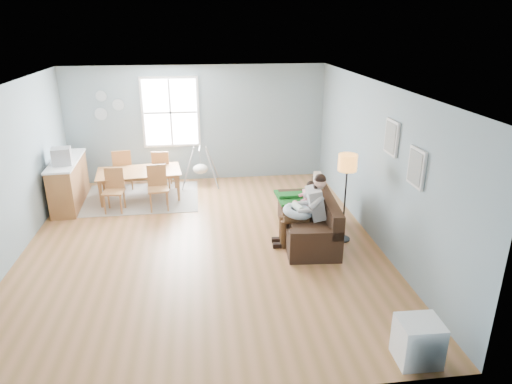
{
  "coord_description": "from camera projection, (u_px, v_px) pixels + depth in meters",
  "views": [
    {
      "loc": [
        0.03,
        -7.13,
        3.66
      ],
      "look_at": [
        0.91,
        -0.2,
        1.0
      ],
      "focal_mm": 32.0,
      "sensor_mm": 36.0,
      "label": 1
    }
  ],
  "objects": [
    {
      "name": "room",
      "position": [
        196.0,
        104.0,
        7.05
      ],
      "size": [
        8.4,
        9.4,
        3.9
      ],
      "color": "#9E6B38"
    },
    {
      "name": "window",
      "position": [
        171.0,
        112.0,
        10.46
      ],
      "size": [
        1.32,
        0.08,
        1.62
      ],
      "color": "silver",
      "rests_on": "room"
    },
    {
      "name": "pictures",
      "position": [
        403.0,
        152.0,
        6.63
      ],
      "size": [
        0.05,
        1.34,
        0.74
      ],
      "color": "silver",
      "rests_on": "room"
    },
    {
      "name": "wall_plates",
      "position": [
        107.0,
        106.0,
        10.24
      ],
      "size": [
        0.67,
        0.02,
        0.66
      ],
      "color": "#A5B8C6",
      "rests_on": "room"
    },
    {
      "name": "sofa",
      "position": [
        310.0,
        222.0,
        8.08
      ],
      "size": [
        1.0,
        2.04,
        0.8
      ],
      "color": "black",
      "rests_on": "room"
    },
    {
      "name": "green_throw",
      "position": [
        301.0,
        197.0,
        8.61
      ],
      "size": [
        0.93,
        0.8,
        0.04
      ],
      "primitive_type": "cube",
      "rotation": [
        0.0,
        0.0,
        0.02
      ],
      "color": "#166121",
      "rests_on": "sofa"
    },
    {
      "name": "beige_pillow",
      "position": [
        318.0,
        188.0,
        8.41
      ],
      "size": [
        0.21,
        0.5,
        0.49
      ],
      "primitive_type": "cube",
      "rotation": [
        0.0,
        0.0,
        -0.15
      ],
      "color": "tan",
      "rests_on": "sofa"
    },
    {
      "name": "father",
      "position": [
        307.0,
        208.0,
        7.67
      ],
      "size": [
        0.91,
        0.43,
        1.28
      ],
      "color": "#959698",
      "rests_on": "sofa"
    },
    {
      "name": "nursing_pillow",
      "position": [
        298.0,
        211.0,
        7.68
      ],
      "size": [
        0.61,
        0.59,
        0.21
      ],
      "primitive_type": "torus",
      "rotation": [
        0.0,
        0.14,
        -0.19
      ],
      "color": "#AEC4D9",
      "rests_on": "father"
    },
    {
      "name": "infant",
      "position": [
        297.0,
        207.0,
        7.69
      ],
      "size": [
        0.18,
        0.35,
        0.13
      ],
      "color": "silver",
      "rests_on": "nursing_pillow"
    },
    {
      "name": "toddler",
      "position": [
        305.0,
        198.0,
        8.11
      ],
      "size": [
        0.5,
        0.26,
        0.78
      ],
      "color": "white",
      "rests_on": "sofa"
    },
    {
      "name": "floor_lamp",
      "position": [
        347.0,
        170.0,
        7.61
      ],
      "size": [
        0.31,
        0.31,
        1.56
      ],
      "color": "black",
      "rests_on": "room"
    },
    {
      "name": "storage_cube",
      "position": [
        417.0,
        341.0,
        5.13
      ],
      "size": [
        0.48,
        0.43,
        0.52
      ],
      "color": "white",
      "rests_on": "room"
    },
    {
      "name": "rug",
      "position": [
        141.0,
        198.0,
        9.93
      ],
      "size": [
        2.44,
        1.86,
        0.01
      ],
      "primitive_type": "cube",
      "rotation": [
        0.0,
        0.0,
        0.0
      ],
      "color": "gray",
      "rests_on": "room"
    },
    {
      "name": "dining_table",
      "position": [
        140.0,
        185.0,
        9.83
      ],
      "size": [
        1.85,
        1.17,
        0.61
      ],
      "primitive_type": "imported",
      "rotation": [
        0.0,
        0.0,
        0.12
      ],
      "color": "olive",
      "rests_on": "rug"
    },
    {
      "name": "chair_sw",
      "position": [
        114.0,
        187.0,
        9.15
      ],
      "size": [
        0.42,
        0.42,
        0.87
      ],
      "color": "#A56A39",
      "rests_on": "rug"
    },
    {
      "name": "chair_se",
      "position": [
        158.0,
        185.0,
        9.25
      ],
      "size": [
        0.45,
        0.45,
        0.9
      ],
      "color": "#A56A39",
      "rests_on": "rug"
    },
    {
      "name": "chair_nw",
      "position": [
        123.0,
        167.0,
        10.25
      ],
      "size": [
        0.48,
        0.48,
        0.95
      ],
      "color": "#A56A39",
      "rests_on": "rug"
    },
    {
      "name": "chair_ne",
      "position": [
        162.0,
        167.0,
        10.37
      ],
      "size": [
        0.43,
        0.43,
        0.89
      ],
      "color": "#A56A39",
      "rests_on": "rug"
    },
    {
      "name": "counter",
      "position": [
        69.0,
        182.0,
        9.45
      ],
      "size": [
        0.6,
        1.77,
        0.98
      ],
      "color": "olive",
      "rests_on": "room"
    },
    {
      "name": "monitor",
      "position": [
        61.0,
        156.0,
        8.92
      ],
      "size": [
        0.4,
        0.39,
        0.33
      ],
      "color": "#A8A7AC",
      "rests_on": "counter"
    },
    {
      "name": "baby_swing",
      "position": [
        200.0,
        168.0,
        10.65
      ],
      "size": [
        0.89,
        0.91,
        0.87
      ],
      "color": "#A8A7AC",
      "rests_on": "room"
    }
  ]
}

